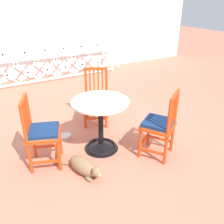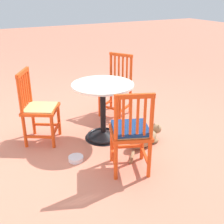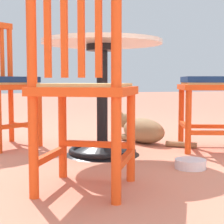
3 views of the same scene
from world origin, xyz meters
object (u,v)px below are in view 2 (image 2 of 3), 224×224
(cafe_table, at_px, (103,117))
(orange_chair_by_planter, at_px, (38,109))
(orange_chair_facing_out, at_px, (131,132))
(tabby_cat, at_px, (146,138))
(orange_chair_tucked_in, at_px, (116,86))
(pet_water_bowl, at_px, (76,159))

(cafe_table, bearing_deg, orange_chair_by_planter, 67.91)
(cafe_table, bearing_deg, orange_chair_facing_out, 175.26)
(tabby_cat, bearing_deg, orange_chair_facing_out, 129.01)
(orange_chair_by_planter, height_order, tabby_cat, orange_chair_by_planter)
(orange_chair_tucked_in, xyz_separation_m, tabby_cat, (-1.01, 0.13, -0.35))
(orange_chair_facing_out, distance_m, tabby_cat, 0.67)
(orange_chair_facing_out, xyz_separation_m, tabby_cat, (0.36, -0.44, -0.35))
(cafe_table, bearing_deg, tabby_cat, -138.15)
(orange_chair_tucked_in, height_order, orange_chair_facing_out, same)
(cafe_table, bearing_deg, orange_chair_tucked_in, -40.23)
(cafe_table, xyz_separation_m, orange_chair_tucked_in, (0.59, -0.50, 0.16))
(tabby_cat, bearing_deg, pet_water_bowl, 85.44)
(pet_water_bowl, bearing_deg, orange_chair_by_planter, 18.80)
(pet_water_bowl, bearing_deg, cafe_table, -55.90)
(tabby_cat, xyz_separation_m, pet_water_bowl, (0.07, 0.89, -0.07))
(cafe_table, xyz_separation_m, tabby_cat, (-0.42, -0.37, -0.19))
(orange_chair_facing_out, relative_size, pet_water_bowl, 5.36)
(orange_chair_tucked_in, distance_m, tabby_cat, 1.08)
(orange_chair_by_planter, height_order, orange_chair_facing_out, same)
(orange_chair_tucked_in, height_order, tabby_cat, orange_chair_tucked_in)
(orange_chair_by_planter, bearing_deg, pet_water_bowl, -161.20)
(tabby_cat, distance_m, pet_water_bowl, 0.89)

